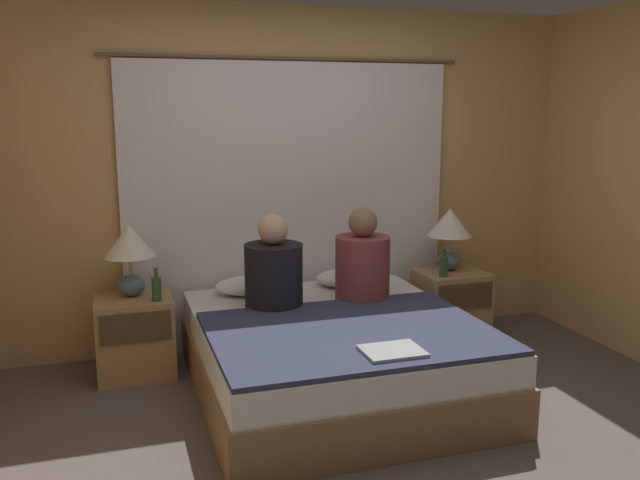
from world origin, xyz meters
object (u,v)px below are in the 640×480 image
Objects in this scene: beer_bottle_on_left_stand at (157,288)px; pillow_left at (251,285)px; nightstand_left at (135,337)px; pillow_right at (349,277)px; laptop_on_bed at (392,351)px; lamp_right at (450,228)px; nightstand_right at (451,305)px; person_right_in_bed at (362,263)px; person_left_in_bed at (274,271)px; lamp_left at (130,248)px; beer_bottle_on_right_stand at (444,266)px; bed at (334,356)px.

pillow_left is at bearing 16.27° from beer_bottle_on_left_stand.
pillow_right is at bearing 3.10° from nightstand_left.
lamp_right is at bearing 52.59° from laptop_on_bed.
nightstand_right is 1.02m from person_right_in_bed.
pillow_right is (0.74, 0.00, 0.00)m from pillow_left.
person_left_in_bed is 2.85× the size of beer_bottle_on_left_stand.
nightstand_right is at bearing 11.86° from person_left_in_bed.
lamp_left is (0.00, 0.06, 0.59)m from nightstand_left.
beer_bottle_on_left_stand is 2.08m from beer_bottle_on_right_stand.
lamp_left is (-1.18, 0.72, 0.63)m from bed.
lamp_left is at bearing 156.99° from person_left_in_bed.
nightstand_right reaches higher than bed.
person_left_in_bed is (0.88, -0.37, -0.14)m from lamp_left.
lamp_left reaches higher than pillow_right.
beer_bottle_on_right_stand is 0.67× the size of laptop_on_bed.
pillow_left is 1.00× the size of pillow_right.
lamp_right is 0.77× the size of person_left_in_bed.
pillow_left is at bearing 179.29° from lamp_right.
person_left_in_bed is at bearing -15.34° from beer_bottle_on_left_stand.
pillow_left is 0.82m from person_right_in_bed.
bed is at bearing -27.96° from beer_bottle_on_left_stand.
lamp_right reaches higher than beer_bottle_on_left_stand.
nightstand_right is at bearing -3.10° from pillow_left.
pillow_left is 1.43m from beer_bottle_on_right_stand.
lamp_left reaches higher than beer_bottle_on_right_stand.
lamp_right reaches higher than nightstand_right.
lamp_right is 0.87m from pillow_right.
beer_bottle_on_right_stand is 1.60m from laptop_on_bed.
person_left_in_bed is at bearing -168.14° from nightstand_right.
person_left_in_bed is at bearing 109.46° from laptop_on_bed.
beer_bottle_on_right_stand reaches higher than bed.
nightstand_left is at bearing -90.00° from lamp_left.
nightstand_left is (-1.18, 0.66, 0.03)m from bed.
laptop_on_bed is (-0.97, -1.27, -0.10)m from beer_bottle_on_right_stand.
laptop_on_bed is (1.26, -1.38, 0.25)m from nightstand_left.
beer_bottle_on_right_stand reaches higher than nightstand_right.
beer_bottle_on_left_stand is at bearing -172.17° from pillow_right.
lamp_right is (2.36, 0.00, 0.00)m from lamp_left.
nightstand_right is at bearing 2.82° from beer_bottle_on_left_stand.
nightstand_left is at bearing -174.08° from pillow_left.
person_left_in_bed is 1.36m from beer_bottle_on_right_stand.
person_right_in_bed is at bearing -164.46° from beer_bottle_on_right_stand.
person_left_in_bed reaches higher than nightstand_right.
laptop_on_bed is (-1.10, -1.44, -0.35)m from lamp_right.
laptop_on_bed is at bearing -102.84° from person_right_in_bed.
pillow_left is (-0.37, 0.74, 0.30)m from bed.
bed is at bearing -116.59° from pillow_right.
laptop_on_bed is at bearing -70.54° from person_left_in_bed.
beer_bottle_on_right_stand reaches higher than nightstand_left.
pillow_right is at bearing 63.41° from bed.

